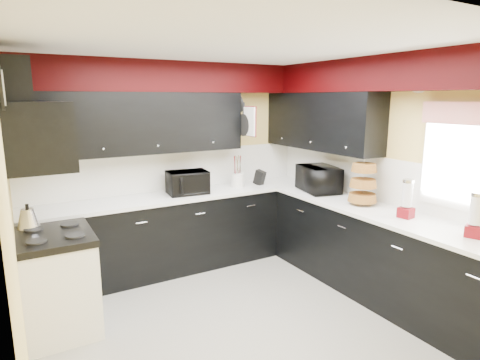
# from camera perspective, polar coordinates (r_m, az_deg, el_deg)

# --- Properties ---
(ground) EXTENTS (3.60, 3.60, 0.00)m
(ground) POSITION_cam_1_polar(r_m,az_deg,el_deg) (4.02, 0.64, -19.59)
(ground) COLOR gray
(ground) RESTS_ON ground
(wall_back) EXTENTS (3.60, 0.06, 2.50)m
(wall_back) POSITION_cam_1_polar(r_m,az_deg,el_deg) (5.14, -9.58, 2.10)
(wall_back) COLOR #E0C666
(wall_back) RESTS_ON ground
(wall_right) EXTENTS (0.06, 3.60, 2.50)m
(wall_right) POSITION_cam_1_polar(r_m,az_deg,el_deg) (4.70, 19.93, 0.68)
(wall_right) COLOR #E0C666
(wall_right) RESTS_ON ground
(wall_left) EXTENTS (0.06, 3.60, 2.50)m
(wall_left) POSITION_cam_1_polar(r_m,az_deg,el_deg) (3.08, -29.71, -5.68)
(wall_left) COLOR #E0C666
(wall_left) RESTS_ON ground
(ceiling) EXTENTS (3.60, 3.60, 0.06)m
(ceiling) POSITION_cam_1_polar(r_m,az_deg,el_deg) (3.47, 0.74, 18.49)
(ceiling) COLOR white
(ceiling) RESTS_ON wall_back
(cab_back) EXTENTS (3.60, 0.60, 0.90)m
(cab_back) POSITION_cam_1_polar(r_m,az_deg,el_deg) (5.07, -8.08, -7.34)
(cab_back) COLOR black
(cab_back) RESTS_ON ground
(cab_right) EXTENTS (0.60, 3.00, 0.90)m
(cab_right) POSITION_cam_1_polar(r_m,az_deg,el_deg) (4.51, 19.65, -10.35)
(cab_right) COLOR black
(cab_right) RESTS_ON ground
(counter_back) EXTENTS (3.62, 0.64, 0.04)m
(counter_back) POSITION_cam_1_polar(r_m,az_deg,el_deg) (4.93, -8.23, -2.17)
(counter_back) COLOR white
(counter_back) RESTS_ON cab_back
(counter_right) EXTENTS (0.64, 3.02, 0.04)m
(counter_right) POSITION_cam_1_polar(r_m,az_deg,el_deg) (4.36, 20.07, -4.60)
(counter_right) COLOR white
(counter_right) RESTS_ON cab_right
(splash_back) EXTENTS (3.60, 0.02, 0.50)m
(splash_back) POSITION_cam_1_polar(r_m,az_deg,el_deg) (5.14, -9.52, 1.43)
(splash_back) COLOR white
(splash_back) RESTS_ON counter_back
(splash_right) EXTENTS (0.02, 3.60, 0.50)m
(splash_right) POSITION_cam_1_polar(r_m,az_deg,el_deg) (4.70, 19.80, -0.05)
(splash_right) COLOR white
(splash_right) RESTS_ON counter_right
(upper_back) EXTENTS (2.60, 0.35, 0.70)m
(upper_back) POSITION_cam_1_polar(r_m,az_deg,el_deg) (4.76, -14.75, 7.80)
(upper_back) COLOR black
(upper_back) RESTS_ON wall_back
(upper_right) EXTENTS (0.35, 1.80, 0.70)m
(upper_right) POSITION_cam_1_polar(r_m,az_deg,el_deg) (5.14, 11.36, 8.21)
(upper_right) COLOR black
(upper_right) RESTS_ON wall_right
(soffit_back) EXTENTS (3.60, 0.36, 0.35)m
(soffit_back) POSITION_cam_1_polar(r_m,az_deg,el_deg) (4.91, -9.25, 14.26)
(soffit_back) COLOR black
(soffit_back) RESTS_ON wall_back
(soffit_right) EXTENTS (0.36, 3.24, 0.35)m
(soffit_right) POSITION_cam_1_polar(r_m,az_deg,el_deg) (4.38, 21.19, 14.00)
(soffit_right) COLOR black
(soffit_right) RESTS_ON wall_right
(stove) EXTENTS (0.60, 0.75, 0.86)m
(stove) POSITION_cam_1_polar(r_m,az_deg,el_deg) (4.07, -24.34, -13.46)
(stove) COLOR white
(stove) RESTS_ON ground
(cooktop) EXTENTS (0.62, 0.77, 0.06)m
(cooktop) POSITION_cam_1_polar(r_m,az_deg,el_deg) (3.91, -24.90, -7.31)
(cooktop) COLOR black
(cooktop) RESTS_ON stove
(hood) EXTENTS (0.50, 0.78, 0.55)m
(hood) POSITION_cam_1_polar(r_m,az_deg,el_deg) (3.73, -26.83, 5.69)
(hood) COLOR black
(hood) RESTS_ON wall_left
(hood_duct) EXTENTS (0.24, 0.40, 0.40)m
(hood_duct) POSITION_cam_1_polar(r_m,az_deg,el_deg) (3.72, -29.46, 11.94)
(hood_duct) COLOR black
(hood_duct) RESTS_ON wall_left
(window) EXTENTS (0.03, 0.86, 0.96)m
(window) POSITION_cam_1_polar(r_m,az_deg,el_deg) (4.13, 29.61, 2.66)
(window) COLOR white
(window) RESTS_ON wall_right
(valance) EXTENTS (0.04, 0.88, 0.20)m
(valance) POSITION_cam_1_polar(r_m,az_deg,el_deg) (4.05, 29.77, 8.20)
(valance) COLOR red
(valance) RESTS_ON wall_right
(pan_top) EXTENTS (0.03, 0.22, 0.40)m
(pan_top) POSITION_cam_1_polar(r_m,az_deg,el_deg) (5.20, -0.22, 10.67)
(pan_top) COLOR black
(pan_top) RESTS_ON upper_back
(pan_mid) EXTENTS (0.03, 0.28, 0.46)m
(pan_mid) POSITION_cam_1_polar(r_m,az_deg,el_deg) (5.09, 0.51, 7.84)
(pan_mid) COLOR black
(pan_mid) RESTS_ON upper_back
(pan_low) EXTENTS (0.03, 0.24, 0.42)m
(pan_low) POSITION_cam_1_polar(r_m,az_deg,el_deg) (5.32, -0.92, 7.67)
(pan_low) COLOR black
(pan_low) RESTS_ON upper_back
(cut_board) EXTENTS (0.03, 0.26, 0.35)m
(cut_board) POSITION_cam_1_polar(r_m,az_deg,el_deg) (4.99, 1.31, 8.33)
(cut_board) COLOR white
(cut_board) RESTS_ON upper_back
(baskets) EXTENTS (0.27, 0.27, 0.50)m
(baskets) POSITION_cam_1_polar(r_m,az_deg,el_deg) (4.54, 17.10, -0.41)
(baskets) COLOR brown
(baskets) RESTS_ON upper_right
(clock) EXTENTS (0.03, 0.30, 0.30)m
(clock) POSITION_cam_1_polar(r_m,az_deg,el_deg) (3.21, -30.85, 11.18)
(clock) COLOR black
(clock) RESTS_ON wall_left
(deco_plate) EXTENTS (0.03, 0.24, 0.24)m
(deco_plate) POSITION_cam_1_polar(r_m,az_deg,el_deg) (4.39, 24.14, 12.78)
(deco_plate) COLOR white
(deco_plate) RESTS_ON wall_right
(toaster_oven) EXTENTS (0.52, 0.45, 0.28)m
(toaster_oven) POSITION_cam_1_polar(r_m,az_deg,el_deg) (4.90, -7.43, -0.35)
(toaster_oven) COLOR black
(toaster_oven) RESTS_ON counter_back
(microwave) EXTENTS (0.50, 0.64, 0.32)m
(microwave) POSITION_cam_1_polar(r_m,az_deg,el_deg) (5.07, 11.16, 0.15)
(microwave) COLOR black
(microwave) RESTS_ON counter_right
(utensil_crock) EXTENTS (0.21, 0.21, 0.18)m
(utensil_crock) POSITION_cam_1_polar(r_m,az_deg,el_deg) (5.24, -0.35, -0.00)
(utensil_crock) COLOR silver
(utensil_crock) RESTS_ON counter_back
(knife_block) EXTENTS (0.13, 0.15, 0.19)m
(knife_block) POSITION_cam_1_polar(r_m,az_deg,el_deg) (5.37, 2.81, 0.34)
(knife_block) COLOR black
(knife_block) RESTS_ON counter_back
(kettle) EXTENTS (0.24, 0.24, 0.18)m
(kettle) POSITION_cam_1_polar(r_m,az_deg,el_deg) (4.14, -27.90, -4.83)
(kettle) COLOR #B7B6BB
(kettle) RESTS_ON cooktop
(dispenser_a) EXTENTS (0.14, 0.14, 0.34)m
(dispenser_a) POSITION_cam_1_polar(r_m,az_deg,el_deg) (4.20, 22.64, -2.74)
(dispenser_a) COLOR #5E0000
(dispenser_a) RESTS_ON counter_right
(dispenser_b) EXTENTS (0.16, 0.16, 0.34)m
(dispenser_b) POSITION_cam_1_polar(r_m,az_deg,el_deg) (3.87, 30.47, -4.59)
(dispenser_b) COLOR #60000B
(dispenser_b) RESTS_ON counter_right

